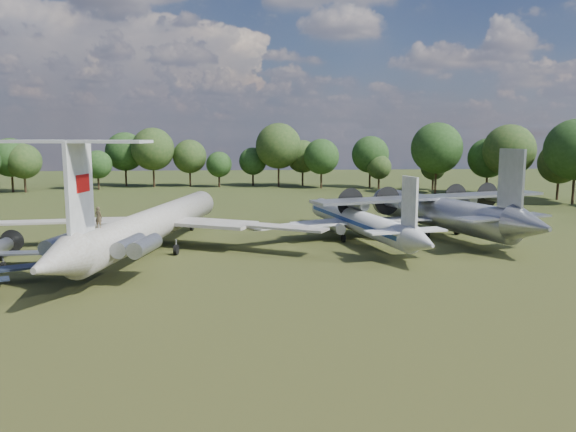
{
  "coord_description": "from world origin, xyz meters",
  "views": [
    {
      "loc": [
        7.18,
        -63.09,
        13.6
      ],
      "look_at": [
        11.63,
        -4.64,
        5.0
      ],
      "focal_mm": 35.0,
      "sensor_mm": 36.0,
      "label": 1
    }
  ],
  "objects_px": {
    "tu104_jet": "(358,225)",
    "an12_transport": "(437,216)",
    "il62_airliner": "(156,229)",
    "person_on_il62": "(98,217)"
  },
  "relations": [
    {
      "from": "tu104_jet",
      "to": "an12_transport",
      "type": "relative_size",
      "value": 0.99
    },
    {
      "from": "tu104_jet",
      "to": "an12_transport",
      "type": "height_order",
      "value": "an12_transport"
    },
    {
      "from": "il62_airliner",
      "to": "tu104_jet",
      "type": "bearing_deg",
      "value": 22.82
    },
    {
      "from": "il62_airliner",
      "to": "tu104_jet",
      "type": "height_order",
      "value": "il62_airliner"
    },
    {
      "from": "tu104_jet",
      "to": "person_on_il62",
      "type": "xyz_separation_m",
      "value": [
        -27.76,
        -18.96,
        4.15
      ]
    },
    {
      "from": "an12_transport",
      "to": "il62_airliner",
      "type": "bearing_deg",
      "value": 174.37
    },
    {
      "from": "il62_airliner",
      "to": "an12_transport",
      "type": "height_order",
      "value": "an12_transport"
    },
    {
      "from": "person_on_il62",
      "to": "il62_airliner",
      "type": "bearing_deg",
      "value": -80.01
    },
    {
      "from": "il62_airliner",
      "to": "person_on_il62",
      "type": "relative_size",
      "value": 26.97
    },
    {
      "from": "an12_transport",
      "to": "person_on_il62",
      "type": "xyz_separation_m",
      "value": [
        -39.26,
        -21.81,
        3.5
      ]
    }
  ]
}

